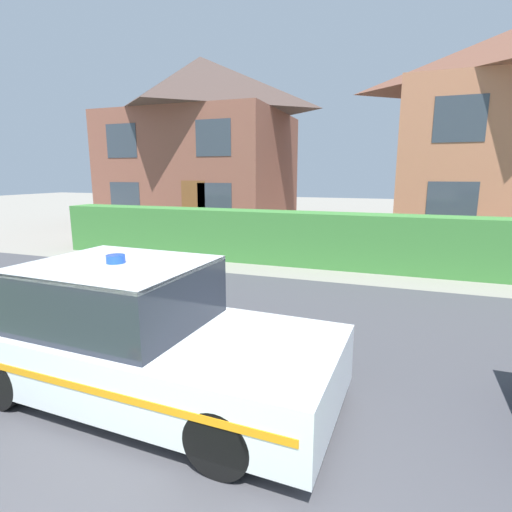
% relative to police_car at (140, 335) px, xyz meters
% --- Properties ---
extents(road_strip, '(28.00, 6.89, 0.01)m').
position_rel_police_car_xyz_m(road_strip, '(1.03, 1.76, -0.66)').
color(road_strip, '#424247').
rests_on(road_strip, ground).
extents(garden_hedge, '(14.42, 0.88, 1.38)m').
position_rel_police_car_xyz_m(garden_hedge, '(0.11, 6.79, 0.03)').
color(garden_hedge, '#3D7F38').
rests_on(garden_hedge, ground).
extents(police_car, '(4.08, 1.90, 1.51)m').
position_rel_police_car_xyz_m(police_car, '(0.00, 0.00, 0.00)').
color(police_car, black).
rests_on(police_car, road_strip).
extents(house_left, '(7.64, 6.35, 7.29)m').
position_rel_police_car_xyz_m(house_left, '(-6.01, 13.26, 3.06)').
color(house_left, brown).
rests_on(house_left, ground).
extents(wheelie_bin, '(0.70, 0.74, 1.08)m').
position_rel_police_car_xyz_m(wheelie_bin, '(-3.88, 7.17, -0.12)').
color(wheelie_bin, black).
rests_on(wheelie_bin, ground).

